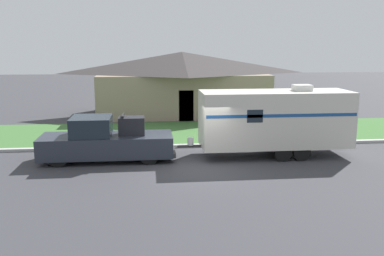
% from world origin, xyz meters
% --- Properties ---
extents(ground_plane, '(120.00, 120.00, 0.00)m').
position_xyz_m(ground_plane, '(0.00, 0.00, 0.00)').
color(ground_plane, '#38383D').
extents(curb_strip, '(80.00, 0.30, 0.14)m').
position_xyz_m(curb_strip, '(0.00, 3.75, 0.07)').
color(curb_strip, '#ADADA8').
rests_on(curb_strip, ground_plane).
extents(lawn_strip, '(80.00, 7.00, 0.03)m').
position_xyz_m(lawn_strip, '(0.00, 7.40, 0.01)').
color(lawn_strip, '#3D6B33').
rests_on(lawn_strip, ground_plane).
extents(house_across_street, '(13.10, 6.93, 4.61)m').
position_xyz_m(house_across_street, '(0.36, 14.44, 2.38)').
color(house_across_street, gray).
rests_on(house_across_street, ground_plane).
extents(pickup_truck, '(5.95, 2.08, 2.08)m').
position_xyz_m(pickup_truck, '(-4.16, 1.64, 0.88)').
color(pickup_truck, black).
rests_on(pickup_truck, ground_plane).
extents(travel_trailer, '(7.96, 2.30, 3.32)m').
position_xyz_m(travel_trailer, '(3.59, 1.64, 1.76)').
color(travel_trailer, black).
rests_on(travel_trailer, ground_plane).
extents(mailbox, '(0.48, 0.20, 1.42)m').
position_xyz_m(mailbox, '(3.76, 4.72, 1.08)').
color(mailbox, brown).
rests_on(mailbox, ground_plane).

